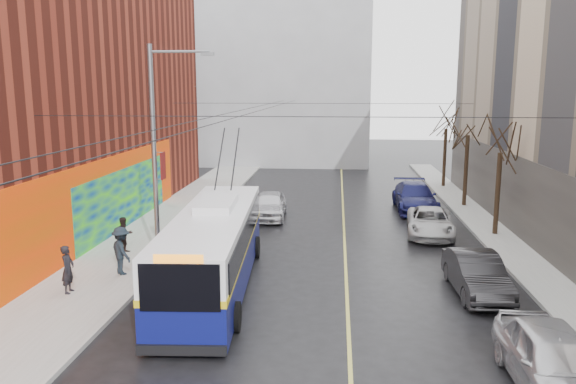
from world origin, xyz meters
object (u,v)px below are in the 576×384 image
object	(u,v)px
trolleybus	(214,248)
pedestrian_b	(125,235)
tree_near	(501,137)
tree_mid	(469,122)
parked_car_c	(430,222)
parked_car_d	(415,197)
pedestrian_a	(68,269)
following_car	(270,205)
pedestrian_c	(121,251)
parked_car_a	(554,361)
tree_far	(447,118)
streetlight_pole	(158,150)
parked_car_b	(477,274)

from	to	relation	value
trolleybus	pedestrian_b	xyz separation A→B (m)	(-4.79, 3.61, -0.59)
tree_near	trolleybus	size ratio (longest dim) A/B	0.54
tree_mid	parked_car_c	world-z (taller)	tree_mid
trolleybus	parked_car_d	world-z (taller)	trolleybus
parked_car_d	pedestrian_a	xyz separation A→B (m)	(-14.14, -15.51, 0.18)
following_car	pedestrian_c	xyz separation A→B (m)	(-4.52, -10.63, 0.33)
tree_mid	parked_car_a	bearing A→B (deg)	-96.88
tree_mid	tree_far	bearing A→B (deg)	90.00
pedestrian_a	pedestrian_b	size ratio (longest dim) A/B	1.07
streetlight_pole	pedestrian_c	distance (m)	4.24
tree_mid	trolleybus	bearing A→B (deg)	-128.72
tree_near	following_car	world-z (taller)	tree_near
trolleybus	pedestrian_b	distance (m)	6.02
pedestrian_a	pedestrian_c	size ratio (longest dim) A/B	0.91
parked_car_b	pedestrian_a	bearing A→B (deg)	-176.16
parked_car_b	pedestrian_b	bearing A→B (deg)	164.42
pedestrian_b	pedestrian_c	xyz separation A→B (m)	(0.96, -2.81, 0.14)
tree_mid	pedestrian_a	world-z (taller)	tree_mid
pedestrian_b	pedestrian_c	size ratio (longest dim) A/B	0.85
tree_far	parked_car_b	distance (m)	22.88
trolleybus	pedestrian_b	bearing A→B (deg)	139.55
pedestrian_b	parked_car_d	bearing A→B (deg)	-15.41
pedestrian_a	parked_car_b	bearing A→B (deg)	-87.65
parked_car_a	parked_car_d	size ratio (longest dim) A/B	0.84
tree_mid	parked_car_a	world-z (taller)	tree_mid
parked_car_d	parked_car_a	bearing A→B (deg)	-89.09
tree_mid	trolleybus	world-z (taller)	tree_mid
parked_car_c	tree_far	bearing A→B (deg)	83.46
streetlight_pole	tree_far	bearing A→B (deg)	52.88
trolleybus	parked_car_a	bearing A→B (deg)	-37.06
parked_car_a	parked_car_c	bearing A→B (deg)	91.71
tree_near	following_car	distance (m)	12.78
tree_mid	tree_near	bearing A→B (deg)	-90.00
tree_near	pedestrian_c	bearing A→B (deg)	-154.74
tree_far	parked_car_b	world-z (taller)	tree_far
pedestrian_b	tree_far	bearing A→B (deg)	-4.88
tree_mid	parked_car_c	xyz separation A→B (m)	(-3.20, -7.04, -4.58)
parked_car_c	parked_car_d	world-z (taller)	parked_car_d
tree_mid	parked_car_c	size ratio (longest dim) A/B	1.38
streetlight_pole	following_car	bearing A→B (deg)	69.01
streetlight_pole	parked_car_a	distance (m)	15.87
parked_car_b	parked_car_c	bearing A→B (deg)	90.10
parked_car_b	pedestrian_b	distance (m)	14.70
parked_car_c	parked_car_a	bearing A→B (deg)	-81.57
parked_car_b	following_car	distance (m)	14.29
parked_car_a	parked_car_d	world-z (taller)	parked_car_d
streetlight_pole	parked_car_c	xyz separation A→B (m)	(11.94, 5.96, -4.17)
tree_near	tree_mid	xyz separation A→B (m)	(0.00, 7.00, 0.28)
tree_near	pedestrian_b	world-z (taller)	tree_near
tree_near	trolleybus	xyz separation A→B (m)	(-12.39, -8.45, -3.44)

